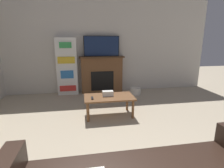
# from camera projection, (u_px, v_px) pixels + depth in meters

# --- Properties ---
(wall_back) EXTENTS (6.50, 0.06, 2.70)m
(wall_back) POSITION_uv_depth(u_px,v_px,m) (102.00, 46.00, 5.11)
(wall_back) COLOR beige
(wall_back) RESTS_ON ground_plane
(fireplace) EXTENTS (1.30, 0.28, 1.07)m
(fireplace) POSITION_uv_depth(u_px,v_px,m) (102.00, 74.00, 5.16)
(fireplace) COLOR brown
(fireplace) RESTS_ON ground_plane
(tv) EXTENTS (1.01, 0.03, 0.57)m
(tv) POSITION_uv_depth(u_px,v_px,m) (102.00, 46.00, 4.94)
(tv) COLOR black
(tv) RESTS_ON fireplace
(coffee_table) EXTENTS (1.00, 0.57, 0.41)m
(coffee_table) POSITION_uv_depth(u_px,v_px,m) (109.00, 99.00, 3.54)
(coffee_table) COLOR brown
(coffee_table) RESTS_ON ground_plane
(tissue_box) EXTENTS (0.22, 0.12, 0.10)m
(tissue_box) POSITION_uv_depth(u_px,v_px,m) (108.00, 93.00, 3.57)
(tissue_box) COLOR white
(tissue_box) RESTS_ON coffee_table
(remote_control) EXTENTS (0.04, 0.15, 0.02)m
(remote_control) POSITION_uv_depth(u_px,v_px,m) (92.00, 98.00, 3.40)
(remote_control) COLOR black
(remote_control) RESTS_ON coffee_table
(bookshelf) EXTENTS (0.56, 0.29, 1.59)m
(bookshelf) POSITION_uv_depth(u_px,v_px,m) (67.00, 67.00, 4.91)
(bookshelf) COLOR white
(bookshelf) RESTS_ON ground_plane
(storage_basket) EXTENTS (0.32, 0.32, 0.18)m
(storage_basket) POSITION_uv_depth(u_px,v_px,m) (135.00, 91.00, 5.05)
(storage_basket) COLOR silver
(storage_basket) RESTS_ON ground_plane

